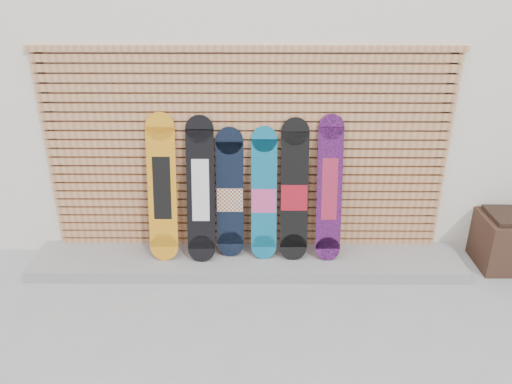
% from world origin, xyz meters
% --- Properties ---
extents(ground, '(80.00, 80.00, 0.00)m').
position_xyz_m(ground, '(0.00, 0.00, 0.00)').
color(ground, gray).
rests_on(ground, ground).
extents(building, '(12.00, 5.00, 3.60)m').
position_xyz_m(building, '(0.50, 3.50, 1.80)').
color(building, silver).
rests_on(building, ground).
extents(concrete_step, '(4.60, 0.70, 0.12)m').
position_xyz_m(concrete_step, '(-0.15, 0.68, 0.06)').
color(concrete_step, gray).
rests_on(concrete_step, ground).
extents(slat_wall, '(4.26, 0.08, 2.29)m').
position_xyz_m(slat_wall, '(-0.15, 0.97, 1.21)').
color(slat_wall, '#B4754B').
rests_on(slat_wall, ground).
extents(snowboard_0, '(0.30, 0.36, 1.54)m').
position_xyz_m(snowboard_0, '(-1.03, 0.76, 0.89)').
color(snowboard_0, orange).
rests_on(snowboard_0, concrete_step).
extents(snowboard_1, '(0.29, 0.39, 1.51)m').
position_xyz_m(snowboard_1, '(-0.63, 0.75, 0.87)').
color(snowboard_1, black).
rests_on(snowboard_1, concrete_step).
extents(snowboard_2, '(0.29, 0.28, 1.38)m').
position_xyz_m(snowboard_2, '(-0.33, 0.80, 0.80)').
color(snowboard_2, black).
rests_on(snowboard_2, concrete_step).
extents(snowboard_3, '(0.27, 0.33, 1.39)m').
position_xyz_m(snowboard_3, '(0.03, 0.78, 0.80)').
color(snowboard_3, '#0D5E7F').
rests_on(snowboard_3, concrete_step).
extents(snowboard_4, '(0.29, 0.35, 1.48)m').
position_xyz_m(snowboard_4, '(0.35, 0.77, 0.85)').
color(snowboard_4, black).
rests_on(snowboard_4, concrete_step).
extents(snowboard_5, '(0.26, 0.36, 1.52)m').
position_xyz_m(snowboard_5, '(0.71, 0.77, 0.88)').
color(snowboard_5, black).
rests_on(snowboard_5, concrete_step).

